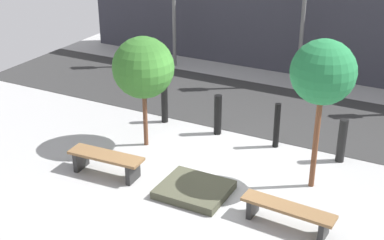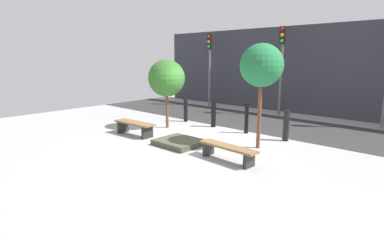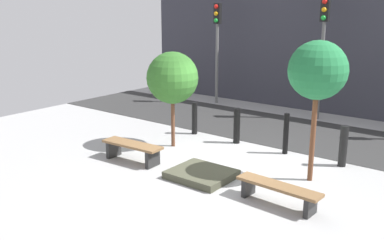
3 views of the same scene
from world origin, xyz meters
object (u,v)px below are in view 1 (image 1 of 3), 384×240
bollard_center (277,126)px  bollard_right (342,141)px  bench_left (106,160)px  bench_right (288,212)px  tree_behind_left_bench (143,68)px  planter_bed (194,190)px  tree_behind_right_bench (323,73)px  bollard_far_left (164,104)px  bollard_left (218,115)px

bollard_center → bollard_right: bollard_center is taller
bench_left → bench_right: size_ratio=0.96×
tree_behind_left_bench → bollard_right: tree_behind_left_bench is taller
planter_bed → bollard_right: bollard_right is taller
tree_behind_right_bench → bollard_far_left: tree_behind_right_bench is taller
bollard_left → tree_behind_left_bench: bearing=-133.3°
bollard_right → bench_left: bearing=-145.8°
bench_left → planter_bed: (2.01, 0.20, -0.26)m
bollard_right → bench_right: bearing=-95.2°
bench_right → bollard_right: bearing=88.3°
bench_left → bollard_center: bollard_center is taller
bench_right → tree_behind_right_bench: (0.00, 1.58, 2.16)m
bollard_far_left → bollard_right: bollard_right is taller
tree_behind_right_bench → planter_bed: bearing=-145.5°
tree_behind_right_bench → bench_right: bearing=-90.0°
bollard_far_left → bollard_right: 4.54m
bench_right → planter_bed: (-2.01, 0.20, -0.22)m
bollard_left → tree_behind_right_bench: bearing=-25.6°
bench_right → planter_bed: size_ratio=1.29×
bench_left → tree_behind_right_bench: (4.02, 1.58, 2.12)m
planter_bed → tree_behind_right_bench: tree_behind_right_bench is taller
bollard_left → bollard_center: size_ratio=0.93×
bench_right → bollard_right: (0.26, 2.91, 0.20)m
bench_left → bench_right: bearing=-3.4°
bollard_center → tree_behind_right_bench: bearing=-46.7°
bench_left → bollard_center: size_ratio=1.54×
bollard_far_left → bollard_right: bearing=0.0°
bench_left → tree_behind_right_bench: tree_behind_right_bench is taller
bollard_far_left → bollard_left: bearing=0.0°
bollard_right → tree_behind_left_bench: bearing=-162.8°
tree_behind_left_bench → bollard_center: bearing=25.6°
tree_behind_left_bench → bollard_far_left: bearing=101.2°
bench_left → tree_behind_left_bench: tree_behind_left_bench is taller
planter_bed → bollard_far_left: size_ratio=1.37×
bench_left → bollard_far_left: size_ratio=1.71×
tree_behind_right_bench → bollard_left: 3.64m
bench_right → bollard_right: size_ratio=1.72×
bench_left → bollard_center: (2.77, 2.91, 0.21)m
bollard_right → bollard_center: bearing=180.0°
bollard_far_left → tree_behind_left_bench: bearing=-78.8°
bollard_far_left → bollard_left: bollard_left is taller
bollard_left → bollard_center: bearing=0.0°
bench_left → bollard_far_left: (-0.26, 2.91, 0.16)m
bollard_center → bollard_left: bearing=180.0°
tree_behind_right_bench → bollard_far_left: (-4.28, 1.33, -1.97)m
tree_behind_left_bench → bollard_center: tree_behind_left_bench is taller
bollard_far_left → bollard_center: 3.03m
bollard_left → bollard_right: bollard_right is taller
bench_left → bollard_left: (1.25, 2.91, 0.17)m
bench_right → tree_behind_left_bench: tree_behind_left_bench is taller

